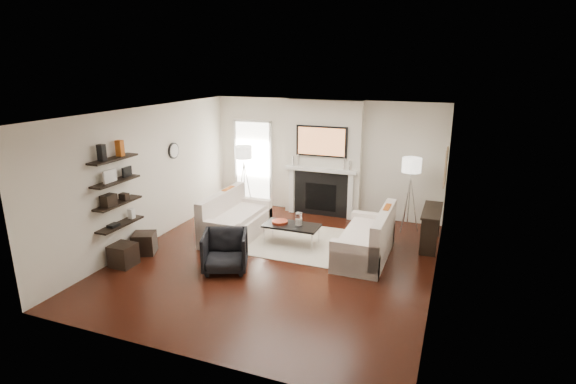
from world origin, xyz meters
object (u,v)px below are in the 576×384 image
(loveseat_left_base, at_px, (237,227))
(loveseat_right_base, at_px, (364,247))
(lamp_left_shade, at_px, (244,152))
(lamp_right_shade, at_px, (412,165))
(coffee_table, at_px, (292,226))
(ottoman_near, at_px, (144,243))
(armchair, at_px, (225,249))

(loveseat_left_base, relative_size, loveseat_right_base, 1.00)
(lamp_left_shade, relative_size, lamp_right_shade, 1.00)
(coffee_table, bearing_deg, lamp_right_shade, 38.62)
(lamp_right_shade, bearing_deg, loveseat_right_base, -108.65)
(ottoman_near, bearing_deg, coffee_table, 29.57)
(lamp_right_shade, xyz_separation_m, ottoman_near, (-4.52, -3.04, -1.25))
(loveseat_left_base, distance_m, armchair, 1.57)
(coffee_table, xyz_separation_m, lamp_right_shade, (2.06, 1.64, 1.05))
(armchair, height_order, lamp_left_shade, lamp_left_shade)
(ottoman_near, bearing_deg, lamp_right_shade, 33.93)
(loveseat_left_base, bearing_deg, armchair, -69.83)
(armchair, relative_size, lamp_left_shade, 1.91)
(loveseat_right_base, distance_m, armchair, 2.57)
(loveseat_right_base, xyz_separation_m, lamp_left_shade, (-3.32, 1.72, 1.24))
(lamp_left_shade, bearing_deg, ottoman_near, -101.55)
(coffee_table, relative_size, armchair, 1.44)
(loveseat_left_base, height_order, loveseat_right_base, same)
(lamp_left_shade, height_order, ottoman_near, lamp_left_shade)
(coffee_table, height_order, ottoman_near, coffee_table)
(lamp_right_shade, bearing_deg, lamp_left_shade, -179.92)
(loveseat_right_base, distance_m, coffee_table, 1.49)
(lamp_right_shade, bearing_deg, ottoman_near, -146.07)
(coffee_table, relative_size, ottoman_near, 2.75)
(loveseat_right_base, distance_m, lamp_left_shade, 3.94)
(loveseat_right_base, height_order, lamp_right_shade, lamp_right_shade)
(loveseat_right_base, distance_m, lamp_right_shade, 2.20)
(coffee_table, bearing_deg, loveseat_left_base, -179.56)
(loveseat_left_base, relative_size, lamp_right_shade, 4.50)
(coffee_table, height_order, lamp_right_shade, lamp_right_shade)
(armchair, distance_m, lamp_left_shade, 3.49)
(loveseat_right_base, bearing_deg, coffee_table, 176.94)
(lamp_left_shade, xyz_separation_m, lamp_right_shade, (3.90, 0.01, 0.00))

